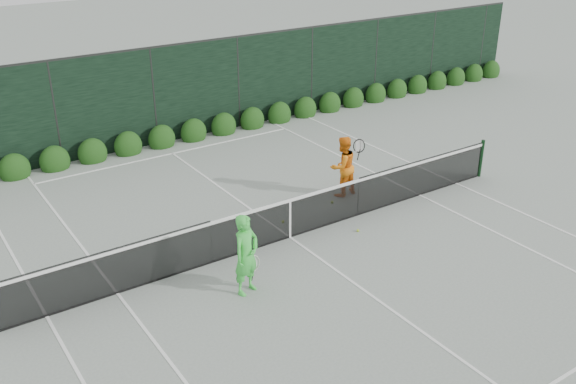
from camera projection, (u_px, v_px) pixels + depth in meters
ground at (290, 237)px, 14.74m from camera, size 80.00×80.00×0.00m
tennis_net at (289, 217)px, 14.50m from camera, size 12.90×0.10×1.07m
player_woman at (246, 255)px, 12.38m from camera, size 0.71×0.58×1.68m
player_man at (343, 166)px, 16.53m from camera, size 0.89×0.65×1.60m
court_lines at (290, 237)px, 14.73m from camera, size 11.03×23.83×0.01m
windscreen_fence at (371, 225)px, 12.06m from camera, size 32.00×21.07×3.06m
hedge_row at (162, 139)px, 20.02m from camera, size 31.66×0.65×0.94m
tennis_balls at (330, 211)px, 15.89m from camera, size 2.31×1.85×0.07m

